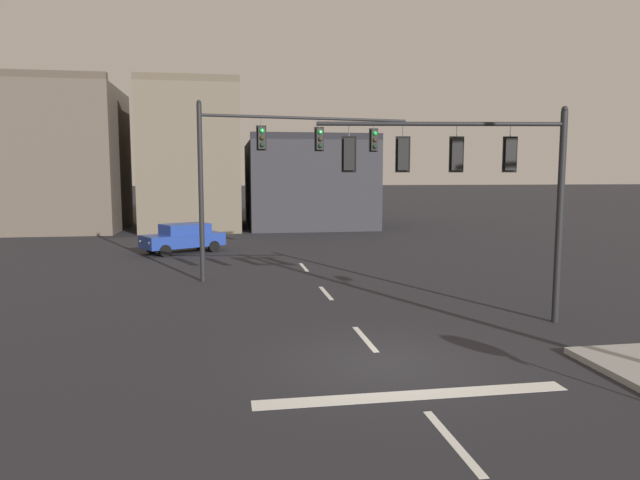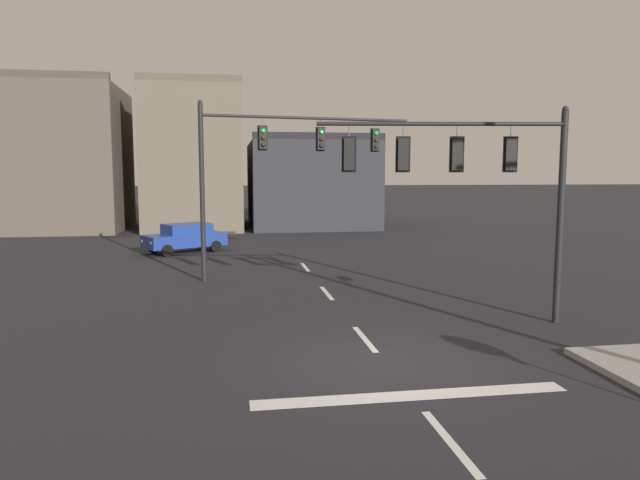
% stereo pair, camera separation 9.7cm
% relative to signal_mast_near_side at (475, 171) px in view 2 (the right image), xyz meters
% --- Properties ---
extents(ground_plane, '(400.00, 400.00, 0.00)m').
position_rel_signal_mast_near_side_xyz_m(ground_plane, '(-3.47, -3.14, -4.45)').
color(ground_plane, '#232328').
extents(stop_bar_paint, '(6.40, 0.50, 0.01)m').
position_rel_signal_mast_near_side_xyz_m(stop_bar_paint, '(-3.47, -5.14, -4.45)').
color(stop_bar_paint, silver).
rests_on(stop_bar_paint, ground).
extents(lane_centreline, '(0.16, 26.40, 0.01)m').
position_rel_signal_mast_near_side_xyz_m(lane_centreline, '(-3.47, -1.14, -4.45)').
color(lane_centreline, silver).
rests_on(lane_centreline, ground).
extents(signal_mast_near_side, '(7.11, 1.18, 6.29)m').
position_rel_signal_mast_near_side_xyz_m(signal_mast_near_side, '(0.00, 0.00, 0.00)').
color(signal_mast_near_side, black).
rests_on(signal_mast_near_side, ground).
extents(signal_mast_far_side, '(8.98, 1.45, 7.27)m').
position_rel_signal_mast_near_side_xyz_m(signal_mast_far_side, '(-5.16, 8.35, 0.65)').
color(signal_mast_far_side, black).
rests_on(signal_mast_far_side, ground).
extents(car_lot_nearside, '(4.71, 3.75, 1.61)m').
position_rel_signal_mast_near_side_xyz_m(car_lot_nearside, '(-9.38, 16.93, -3.59)').
color(car_lot_nearside, navy).
rests_on(car_lot_nearside, ground).
extents(building_row, '(27.44, 12.42, 11.35)m').
position_rel_signal_mast_near_side_xyz_m(building_row, '(-9.41, 32.27, 0.33)').
color(building_row, brown).
rests_on(building_row, ground).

